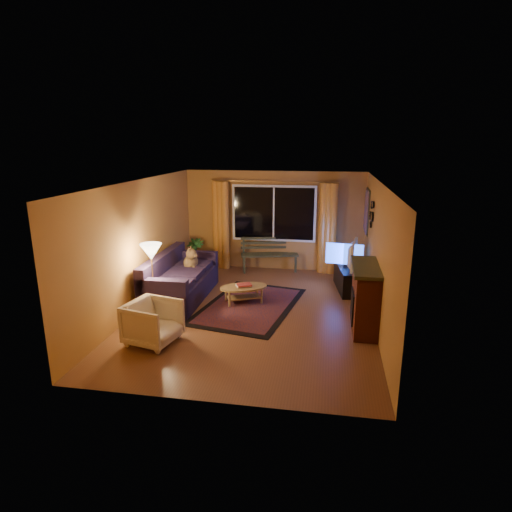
% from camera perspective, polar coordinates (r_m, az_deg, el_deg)
% --- Properties ---
extents(floor, '(4.50, 6.00, 0.02)m').
position_cam_1_polar(floor, '(8.37, -0.35, -7.55)').
color(floor, brown).
rests_on(floor, ground).
extents(ceiling, '(4.50, 6.00, 0.02)m').
position_cam_1_polar(ceiling, '(7.75, -0.38, 9.89)').
color(ceiling, white).
rests_on(ceiling, ground).
extents(wall_back, '(4.50, 0.02, 2.50)m').
position_cam_1_polar(wall_back, '(10.88, 2.40, 4.70)').
color(wall_back, '#B27A39').
rests_on(wall_back, ground).
extents(wall_left, '(0.02, 6.00, 2.50)m').
position_cam_1_polar(wall_left, '(8.64, -15.29, 1.42)').
color(wall_left, '#B27A39').
rests_on(wall_left, ground).
extents(wall_right, '(0.02, 6.00, 2.50)m').
position_cam_1_polar(wall_right, '(7.91, 15.98, 0.12)').
color(wall_right, '#B27A39').
rests_on(wall_right, ground).
extents(window, '(2.00, 0.02, 1.30)m').
position_cam_1_polar(window, '(10.78, 2.37, 5.68)').
color(window, black).
rests_on(window, wall_back).
extents(curtain_rod, '(3.20, 0.03, 0.03)m').
position_cam_1_polar(curtain_rod, '(10.63, 2.39, 9.90)').
color(curtain_rod, '#BF8C3F').
rests_on(curtain_rod, wall_back).
extents(curtain_left, '(0.36, 0.36, 2.24)m').
position_cam_1_polar(curtain_left, '(11.03, -4.68, 4.11)').
color(curtain_left, orange).
rests_on(curtain_left, ground).
extents(curtain_right, '(0.36, 0.36, 2.24)m').
position_cam_1_polar(curtain_right, '(10.69, 9.51, 3.61)').
color(curtain_right, orange).
rests_on(curtain_right, ground).
extents(bench, '(1.49, 0.75, 0.43)m').
position_cam_1_polar(bench, '(10.87, 1.80, -0.91)').
color(bench, '#30331F').
rests_on(bench, ground).
extents(potted_plant, '(0.48, 0.48, 0.80)m').
position_cam_1_polar(potted_plant, '(11.10, -8.08, 0.26)').
color(potted_plant, '#235B1E').
rests_on(potted_plant, ground).
extents(sofa, '(0.99, 2.31, 0.94)m').
position_cam_1_polar(sofa, '(9.09, -9.96, -2.72)').
color(sofa, '#20152F').
rests_on(sofa, ground).
extents(dog, '(0.38, 0.47, 0.45)m').
position_cam_1_polar(dog, '(9.48, -8.69, -0.53)').
color(dog, brown).
rests_on(dog, sofa).
extents(armchair, '(0.86, 0.90, 0.78)m').
position_cam_1_polar(armchair, '(7.23, -13.59, -8.36)').
color(armchair, beige).
rests_on(armchair, ground).
extents(floor_lamp, '(0.25, 0.25, 1.38)m').
position_cam_1_polar(floor_lamp, '(8.23, -13.58, -3.18)').
color(floor_lamp, '#BF8C3F').
rests_on(floor_lamp, ground).
extents(rug, '(2.14, 2.92, 0.02)m').
position_cam_1_polar(rug, '(8.66, -0.86, -6.62)').
color(rug, maroon).
rests_on(rug, ground).
extents(coffee_table, '(1.29, 1.29, 0.35)m').
position_cam_1_polar(coffee_table, '(8.78, -1.65, -5.15)').
color(coffee_table, '#A08049').
rests_on(coffee_table, ground).
extents(tv_console, '(0.60, 1.32, 0.53)m').
position_cam_1_polar(tv_console, '(9.70, 12.12, -2.95)').
color(tv_console, black).
rests_on(tv_console, ground).
extents(television, '(0.27, 1.02, 0.58)m').
position_cam_1_polar(television, '(9.54, 12.31, 0.23)').
color(television, black).
rests_on(television, tv_console).
extents(fireplace, '(0.40, 1.20, 1.10)m').
position_cam_1_polar(fireplace, '(7.72, 14.35, -5.60)').
color(fireplace, maroon).
rests_on(fireplace, ground).
extents(mirror_cluster, '(0.06, 0.60, 0.56)m').
position_cam_1_polar(mirror_cluster, '(9.06, 15.09, 5.60)').
color(mirror_cluster, black).
rests_on(mirror_cluster, wall_right).
extents(painting, '(0.04, 0.76, 0.96)m').
position_cam_1_polar(painting, '(10.21, 14.53, 5.82)').
color(painting, '#C65E2C').
rests_on(painting, wall_right).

